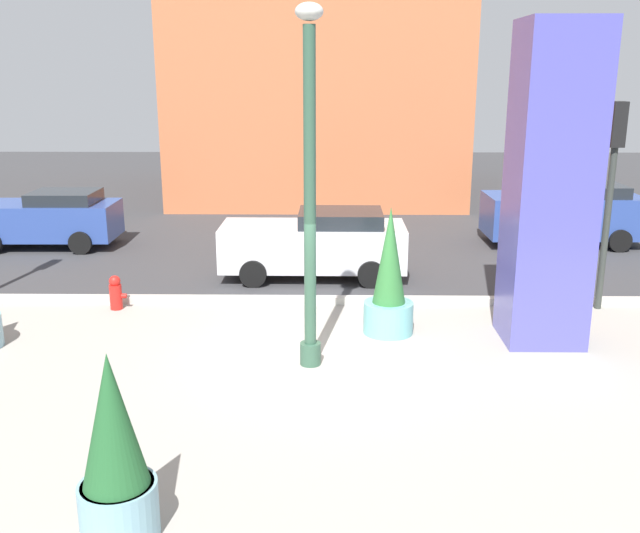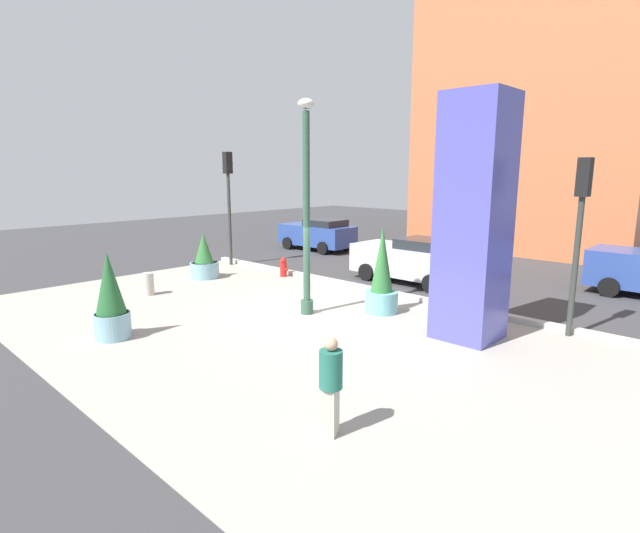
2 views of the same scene
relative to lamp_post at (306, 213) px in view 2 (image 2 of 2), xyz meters
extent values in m
plane|color=#38383A|center=(0.18, 4.25, -2.88)|extent=(60.00, 60.00, 0.00)
cube|color=#9E998E|center=(0.18, -1.75, -2.88)|extent=(18.00, 10.00, 0.02)
cube|color=#B7B2A8|center=(0.18, 3.37, -2.80)|extent=(18.00, 0.24, 0.16)
cylinder|color=#335642|center=(0.00, 0.00, -2.68)|extent=(0.36, 0.36, 0.40)
cylinder|color=#335642|center=(0.00, 0.00, -0.08)|extent=(0.20, 0.20, 5.60)
ellipsoid|color=silver|center=(0.00, 0.00, 2.90)|extent=(0.44, 0.44, 0.28)
cube|color=#4C4CAD|center=(4.29, 1.29, 0.02)|extent=(1.41, 1.41, 5.79)
cylinder|color=#7AA8B7|center=(-6.23, 0.68, -2.58)|extent=(1.08, 1.08, 0.61)
cylinder|color=#382819|center=(-6.23, 0.68, -2.29)|extent=(1.00, 1.00, 0.04)
cone|color=#2D6B33|center=(-6.23, 0.68, -1.70)|extent=(0.70, 0.70, 1.14)
cylinder|color=#7AA8B7|center=(-1.94, -4.76, -2.56)|extent=(0.85, 0.85, 0.65)
cylinder|color=#382819|center=(-1.94, -4.76, -2.25)|extent=(0.78, 0.78, 0.04)
cone|color=#235B2D|center=(-1.94, -4.76, -1.49)|extent=(0.71, 0.71, 1.50)
cylinder|color=#6BB2B2|center=(1.46, 1.57, -2.57)|extent=(0.96, 0.96, 0.63)
cylinder|color=#382819|center=(1.46, 1.57, -2.27)|extent=(0.88, 0.88, 0.04)
cone|color=#2D6B33|center=(1.46, 1.57, -1.33)|extent=(0.63, 0.63, 1.85)
cylinder|color=red|center=(-4.22, 2.92, -2.61)|extent=(0.26, 0.26, 0.55)
sphere|color=red|center=(-4.22, 2.92, -2.25)|extent=(0.24, 0.24, 0.24)
cylinder|color=red|center=(-4.05, 2.92, -2.58)|extent=(0.12, 0.10, 0.10)
cylinder|color=#B2ADA3|center=(-5.30, -2.09, -2.51)|extent=(0.36, 0.36, 0.75)
cylinder|color=#333833|center=(6.07, 3.11, -1.16)|extent=(0.14, 0.14, 3.44)
cube|color=black|center=(6.07, 3.11, 1.00)|extent=(0.28, 0.32, 0.90)
sphere|color=red|center=(6.07, 3.28, 1.00)|extent=(0.18, 0.18, 0.18)
cylinder|color=#333833|center=(-7.71, 3.00, -0.92)|extent=(0.14, 0.14, 3.93)
cube|color=black|center=(-7.71, 3.00, 1.50)|extent=(0.28, 0.32, 0.90)
sphere|color=green|center=(-7.71, 3.17, 1.50)|extent=(0.18, 0.18, 0.18)
cylinder|color=black|center=(5.76, 8.14, -2.56)|extent=(0.64, 0.23, 0.64)
cylinder|color=black|center=(5.74, 10.02, -2.56)|extent=(0.64, 0.23, 0.64)
cube|color=silver|center=(-0.08, 5.50, -2.09)|extent=(4.48, 1.79, 1.04)
cube|color=#1E2328|center=(0.59, 5.50, -1.39)|extent=(2.02, 1.56, 0.35)
cylinder|color=black|center=(-1.47, 4.63, -2.56)|extent=(0.64, 0.22, 0.64)
cylinder|color=black|center=(-1.46, 6.39, -2.56)|extent=(0.64, 0.22, 0.64)
cylinder|color=black|center=(1.30, 4.61, -2.56)|extent=(0.64, 0.22, 0.64)
cylinder|color=black|center=(1.31, 6.37, -2.56)|extent=(0.64, 0.22, 0.64)
cube|color=#2D4793|center=(-7.87, 8.58, -2.10)|extent=(4.06, 1.83, 1.01)
cube|color=#1E2328|center=(-7.26, 8.59, -1.43)|extent=(1.84, 1.58, 0.34)
cylinder|color=black|center=(-9.11, 7.68, -2.56)|extent=(0.64, 0.23, 0.64)
cylinder|color=black|center=(-9.13, 9.45, -2.56)|extent=(0.64, 0.23, 0.64)
cylinder|color=black|center=(-6.60, 7.71, -2.56)|extent=(0.64, 0.23, 0.64)
cylinder|color=black|center=(-6.63, 9.48, -2.56)|extent=(0.64, 0.23, 0.64)
cube|color=#B2AD9E|center=(4.91, -4.39, -2.49)|extent=(0.30, 0.34, 0.79)
cylinder|color=#236656|center=(4.91, -4.39, -1.80)|extent=(0.47, 0.47, 0.59)
sphere|color=tan|center=(4.91, -4.39, -1.40)|extent=(0.21, 0.21, 0.21)
camera|label=1|loc=(0.32, -11.43, 2.00)|focal=39.93mm
camera|label=2|loc=(9.55, -9.51, 1.13)|focal=27.35mm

